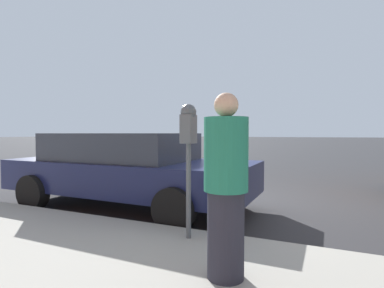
% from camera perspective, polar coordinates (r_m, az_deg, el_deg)
% --- Properties ---
extents(ground_plane, '(220.00, 220.00, 0.00)m').
position_cam_1_polar(ground_plane, '(6.30, 3.37, -10.75)').
color(ground_plane, '#2B2B2D').
extents(parking_meter, '(0.21, 0.19, 1.60)m').
position_cam_1_polar(parking_meter, '(3.55, -0.67, 1.59)').
color(parking_meter, '#4C5156').
rests_on(parking_meter, sidewalk).
extents(car_navy, '(2.15, 4.72, 1.40)m').
position_cam_1_polar(car_navy, '(5.85, -12.22, -4.36)').
color(car_navy, '#14193D').
rests_on(car_navy, ground_plane).
extents(pedestrian, '(0.38, 0.38, 1.60)m').
position_cam_1_polar(pedestrian, '(2.62, 6.47, -8.09)').
color(pedestrian, '#23232D').
rests_on(pedestrian, sidewalk).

